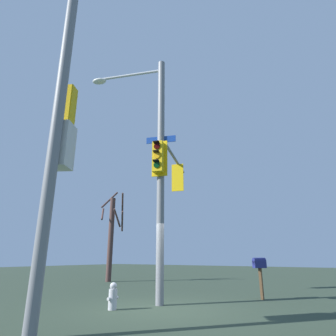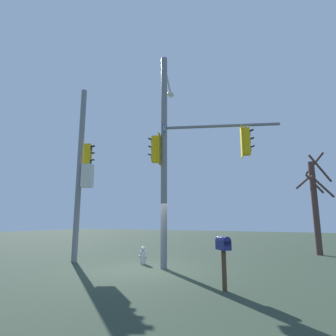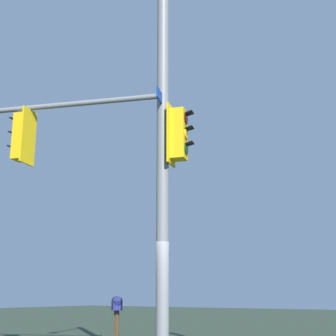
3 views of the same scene
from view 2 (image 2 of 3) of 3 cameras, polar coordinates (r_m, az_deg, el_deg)
ground_plane at (r=11.18m, az=-4.45°, el=-20.15°), size 80.00×80.00×0.00m
main_signal_pole_assembly at (r=11.69m, az=2.15°, el=4.64°), size 5.66×3.37×8.91m
secondary_pole_assembly at (r=13.81m, az=-17.14°, el=-0.45°), size 0.80×0.63×8.27m
fire_hydrant at (r=12.55m, az=-5.17°, el=-17.51°), size 0.38×0.24×0.73m
mailbox at (r=7.94m, az=11.32°, el=-15.77°), size 0.49×0.47×1.41m
bare_tree_behind_pole at (r=17.58m, az=28.03°, el=-6.20°), size 1.93×1.93×5.73m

